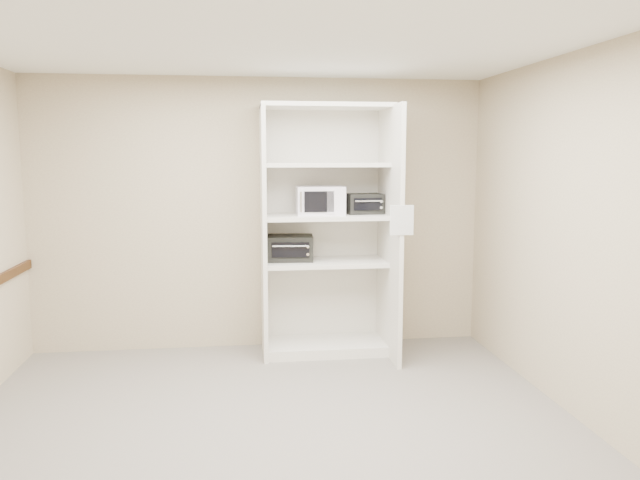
{
  "coord_description": "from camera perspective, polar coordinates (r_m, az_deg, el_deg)",
  "views": [
    {
      "loc": [
        -0.21,
        -4.26,
        1.94
      ],
      "look_at": [
        0.53,
        1.44,
        1.16
      ],
      "focal_mm": 35.0,
      "sensor_mm": 36.0,
      "label": 1
    }
  ],
  "objects": [
    {
      "name": "ceiling",
      "position": [
        4.33,
        -4.78,
        17.83
      ],
      "size": [
        4.5,
        4.0,
        0.01
      ],
      "primitive_type": "cube",
      "color": "white"
    },
    {
      "name": "floor",
      "position": [
        4.68,
        -4.39,
        -16.75
      ],
      "size": [
        4.5,
        4.0,
        0.01
      ],
      "primitive_type": "cube",
      "color": "#645F57",
      "rests_on": "ground"
    },
    {
      "name": "microwave",
      "position": [
        6.04,
        0.02,
        3.65
      ],
      "size": [
        0.47,
        0.36,
        0.27
      ],
      "primitive_type": "cube",
      "rotation": [
        0.0,
        0.0,
        -0.03
      ],
      "color": "white",
      "rests_on": "shelving_unit"
    },
    {
      "name": "toaster_oven_lower",
      "position": [
        6.09,
        -2.73,
        -0.73
      ],
      "size": [
        0.46,
        0.36,
        0.24
      ],
      "primitive_type": "cube",
      "rotation": [
        0.0,
        0.0,
        -0.08
      ],
      "color": "black",
      "rests_on": "shelving_unit"
    },
    {
      "name": "paper_sign",
      "position": [
        5.55,
        7.49,
        1.81
      ],
      "size": [
        0.21,
        0.02,
        0.26
      ],
      "primitive_type": "cube",
      "rotation": [
        0.0,
        0.0,
        -0.07
      ],
      "color": "white",
      "rests_on": "shelving_unit"
    },
    {
      "name": "wall_right",
      "position": [
        4.95,
        22.42,
        0.31
      ],
      "size": [
        0.02,
        4.0,
        2.7
      ],
      "primitive_type": "cube",
      "color": "#BBB08D",
      "rests_on": "ground"
    },
    {
      "name": "wall_back",
      "position": [
        6.29,
        -5.49,
        2.34
      ],
      "size": [
        4.5,
        0.02,
        2.7
      ],
      "primitive_type": "cube",
      "color": "#BBB08D",
      "rests_on": "ground"
    },
    {
      "name": "shelving_unit",
      "position": [
        6.08,
        0.92,
        0.11
      ],
      "size": [
        1.24,
        0.92,
        2.42
      ],
      "color": "silver",
      "rests_on": "floor"
    },
    {
      "name": "toaster_oven_upper",
      "position": [
        6.14,
        4.04,
        3.33
      ],
      "size": [
        0.37,
        0.29,
        0.2
      ],
      "primitive_type": "cube",
      "rotation": [
        0.0,
        0.0,
        0.1
      ],
      "color": "black",
      "rests_on": "shelving_unit"
    },
    {
      "name": "wall_front",
      "position": [
        2.34,
        -2.11,
        -6.9
      ],
      "size": [
        4.5,
        0.02,
        2.7
      ],
      "primitive_type": "cube",
      "color": "#BBB08D",
      "rests_on": "ground"
    }
  ]
}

